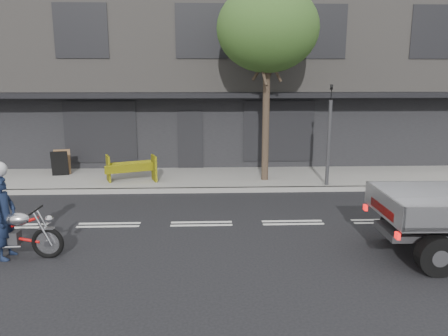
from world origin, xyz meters
The scene contains 10 objects.
ground centered at (0.00, 0.00, 0.00)m, with size 80.00×80.00×0.00m, color black.
sidewalk centered at (0.00, 4.70, 0.07)m, with size 32.00×3.20×0.15m, color gray.
kerb centered at (0.00, 3.10, 0.07)m, with size 32.00×0.20×0.15m, color gray.
building_main centered at (0.00, 11.30, 4.00)m, with size 26.00×10.00×8.00m, color slate.
street_tree centered at (2.20, 4.20, 5.28)m, with size 3.40×3.40×6.74m.
traffic_light_pole centered at (4.20, 3.35, 1.65)m, with size 0.12×0.12×3.50m.
motorcycle centered at (-3.94, -1.96, 0.56)m, with size 2.12×0.62×1.09m.
rider centered at (-4.09, -1.96, 0.89)m, with size 0.65×0.43×1.78m, color #141F38.
construction_barrier centered at (-2.49, 3.90, 0.63)m, with size 1.71×0.68×0.95m, color yellow, non-canonical shape.
sandwich_board centered at (-5.25, 5.04, 0.62)m, with size 0.59×0.39×0.93m, color black, non-canonical shape.
Camera 1 is at (0.17, -10.83, 3.84)m, focal length 35.00 mm.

